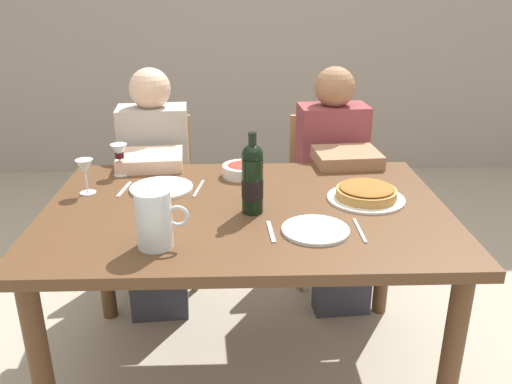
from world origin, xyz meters
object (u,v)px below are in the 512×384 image
object	(u,v)px
water_pitcher	(155,222)
dinner_plate_left_setting	(161,188)
dining_table	(246,229)
baked_tart	(366,193)
diner_right	(336,180)
chair_left	(160,188)
salad_bowl	(242,169)
chair_right	(324,186)
wine_glass_right_diner	(85,169)
diner_left	(155,183)
wine_glass_left_diner	(119,153)
wine_bottle	(252,179)
dinner_plate_right_setting	(315,230)

from	to	relation	value
water_pitcher	dinner_plate_left_setting	bearing A→B (deg)	95.66
dining_table	baked_tart	world-z (taller)	baked_tart
diner_right	chair_left	bearing A→B (deg)	-18.49
salad_bowl	water_pitcher	bearing A→B (deg)	-113.62
dinner_plate_left_setting	chair_right	bearing A→B (deg)	41.86
wine_glass_right_diner	diner_left	xyz separation A→B (m)	(0.18, 0.49, -0.24)
wine_glass_left_diner	dinner_plate_left_setting	bearing A→B (deg)	-42.06
wine_bottle	chair_left	world-z (taller)	wine_bottle
salad_bowl	wine_glass_left_diner	xyz separation A→B (m)	(-0.53, 0.03, 0.07)
chair_right	chair_left	bearing A→B (deg)	-4.03
water_pitcher	baked_tart	world-z (taller)	water_pitcher
wine_glass_left_diner	salad_bowl	bearing A→B (deg)	-3.34
diner_left	dining_table	bearing A→B (deg)	119.42
baked_tart	chair_right	distance (m)	0.88
wine_bottle	salad_bowl	xyz separation A→B (m)	(-0.03, 0.38, -0.10)
salad_bowl	diner_right	size ratio (longest dim) A/B	0.15
chair_left	diner_right	size ratio (longest dim) A/B	0.75
baked_tart	dinner_plate_left_setting	bearing A→B (deg)	170.45
dinner_plate_left_setting	chair_left	distance (m)	0.75
salad_bowl	dinner_plate_left_setting	xyz separation A→B (m)	(-0.33, -0.15, -0.02)
wine_bottle	wine_glass_right_diner	bearing A→B (deg)	162.57
dining_table	dinner_plate_right_setting	size ratio (longest dim) A/B	6.54
wine_bottle	baked_tart	size ratio (longest dim) A/B	1.01
water_pitcher	wine_glass_right_diner	world-z (taller)	water_pitcher
wine_glass_left_diner	dining_table	bearing A→B (deg)	-34.30
chair_right	wine_bottle	bearing A→B (deg)	61.27
water_pitcher	baked_tart	bearing A→B (deg)	25.44
chair_right	diner_right	size ratio (longest dim) A/B	0.75
chair_left	diner_left	bearing A→B (deg)	89.16
wine_glass_right_diner	baked_tart	bearing A→B (deg)	-5.42
dining_table	wine_glass_right_diner	bearing A→B (deg)	166.01
dining_table	salad_bowl	size ratio (longest dim) A/B	8.72
dining_table	wine_glass_right_diner	world-z (taller)	wine_glass_right_diner
chair_left	wine_bottle	bearing A→B (deg)	112.48
wine_bottle	diner_left	bearing A→B (deg)	123.89
baked_tart	water_pitcher	bearing A→B (deg)	-154.56
wine_glass_left_diner	chair_right	distance (m)	1.17
baked_tart	diner_left	distance (m)	1.09
dining_table	water_pitcher	distance (m)	0.46
dinner_plate_right_setting	chair_right	xyz separation A→B (m)	(0.21, 1.11, -0.27)
wine_glass_right_diner	diner_left	bearing A→B (deg)	69.27
wine_bottle	wine_glass_left_diner	world-z (taller)	wine_bottle
wine_bottle	water_pitcher	xyz separation A→B (m)	(-0.31, -0.26, -0.05)
salad_bowl	wine_glass_left_diner	size ratio (longest dim) A/B	1.24
wine_glass_right_diner	diner_right	world-z (taller)	diner_right
wine_bottle	water_pitcher	bearing A→B (deg)	-140.57
wine_glass_right_diner	diner_left	world-z (taller)	diner_left
baked_tart	salad_bowl	xyz separation A→B (m)	(-0.47, 0.28, 0.00)
wine_glass_left_diner	dinner_plate_left_setting	distance (m)	0.28
wine_glass_left_diner	diner_right	bearing A→B (deg)	16.07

